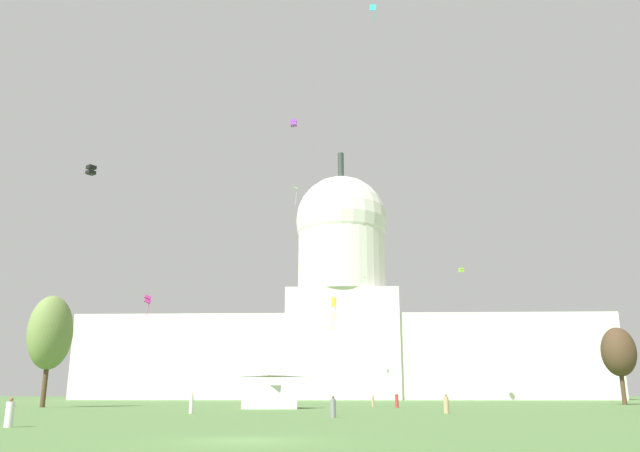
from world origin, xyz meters
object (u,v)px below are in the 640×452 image
person_tan_near_tree_west (446,405)px  person_white_deep_crowd (191,404)px  kite_magenta_low (148,299)px  kite_black_mid (91,170)px  kite_yellow_mid (362,279)px  kite_gold_low (334,305)px  tree_west_mid (50,333)px  kite_white_high (295,191)px  person_white_edge_east (10,414)px  person_tan_aisle_center (373,401)px  kite_lime_mid (461,270)px  kite_violet_high (294,123)px  event_tent (271,383)px  tree_east_near (619,352)px  kite_turquoise_high (373,9)px  person_grey_front_right (333,408)px  person_red_back_center (397,401)px  capitol_building (342,322)px

person_tan_near_tree_west → person_white_deep_crowd: 21.75m
kite_magenta_low → kite_black_mid: (-9.64, 1.72, 18.03)m
person_tan_near_tree_west → kite_yellow_mid: 71.60m
kite_magenta_low → kite_gold_low: kite_magenta_low is taller
tree_west_mid → kite_black_mid: kite_black_mid is taller
person_tan_near_tree_west → kite_white_high: size_ratio=0.44×
person_white_edge_east → person_tan_aisle_center: bearing=-82.9°
tree_west_mid → kite_lime_mid: kite_lime_mid is taller
kite_yellow_mid → kite_lime_mid: 31.92m
person_white_edge_east → kite_magenta_low: (-7.76, 45.31, 12.42)m
kite_lime_mid → kite_gold_low: bearing=139.6°
person_white_deep_crowd → kite_white_high: bearing=31.7°
kite_yellow_mid → kite_violet_high: bearing=31.7°
event_tent → tree_east_near: tree_east_near is taller
kite_turquoise_high → person_white_deep_crowd: bearing=-82.1°
tree_east_near → person_tan_near_tree_west: bearing=-127.3°
person_tan_aisle_center → kite_turquoise_high: bearing=-61.5°
kite_black_mid → kite_lime_mid: 89.54m
event_tent → person_white_edge_east: size_ratio=5.10×
kite_lime_mid → person_grey_front_right: bearing=146.2°
person_tan_aisle_center → kite_lime_mid: (23.73, 61.42, 28.65)m
person_red_back_center → kite_gold_low: size_ratio=0.44×
kite_gold_low → kite_yellow_mid: bearing=-170.2°
person_tan_aisle_center → kite_violet_high: size_ratio=1.58×
kite_gold_low → kite_turquoise_high: bearing=85.6°
capitol_building → kite_magenta_low: size_ratio=55.26×
tree_east_near → person_tan_aisle_center: 42.93m
tree_west_mid → person_white_edge_east: 51.30m
event_tent → tree_west_mid: bearing=165.9°
tree_west_mid → kite_black_mid: (2.85, 0.65, 22.02)m
person_white_deep_crowd → kite_turquoise_high: (17.42, 18.80, 50.74)m
kite_gold_low → kite_turquoise_high: (5.55, -2.03, 39.43)m
person_red_back_center → kite_turquoise_high: bearing=-95.3°
event_tent → person_grey_front_right: bearing=-78.8°
tree_west_mid → kite_white_high: bearing=64.5°
person_white_deep_crowd → tree_west_mid: bearing=78.9°
person_white_edge_east → person_red_back_center: person_red_back_center is taller
kite_magenta_low → kite_black_mid: kite_black_mid is taller
person_white_edge_east → kite_yellow_mid: kite_yellow_mid is taller
person_white_deep_crowd → kite_gold_low: bearing=3.6°
kite_violet_high → person_grey_front_right: bearing=-169.7°
person_white_deep_crowd → tree_east_near: bearing=-17.6°
person_grey_front_right → kite_black_mid: size_ratio=1.01×
kite_gold_low → kite_violet_high: 28.86m
kite_black_mid → kite_lime_mid: (61.59, 64.98, -1.74)m
capitol_building → tree_east_near: 92.08m
event_tent → person_tan_aisle_center: bearing=33.3°
person_white_edge_east → person_tan_aisle_center: (20.46, 50.58, 0.06)m
person_white_deep_crowd → kite_black_mid: 44.20m
event_tent → tree_east_near: (50.71, 26.38, 5.00)m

